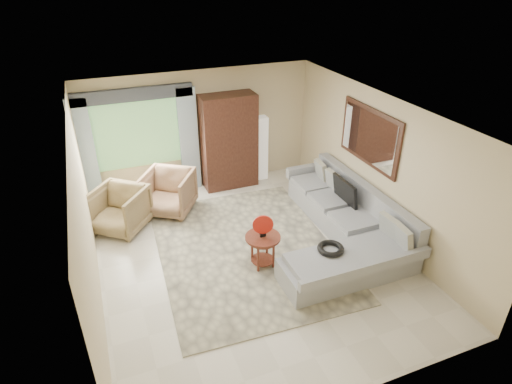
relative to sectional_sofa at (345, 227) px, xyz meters
name	(u,v)px	position (x,y,z in m)	size (l,w,h in m)	color
ground	(250,256)	(-1.78, 0.18, -0.28)	(6.00, 6.00, 0.00)	silver
area_rug	(246,249)	(-1.78, 0.38, -0.27)	(3.00, 4.00, 0.02)	#BFB897
sectional_sofa	(345,227)	(0.00, 0.00, 0.00)	(2.30, 3.46, 0.90)	#989BA0
tv_screen	(345,191)	(0.27, 0.50, 0.44)	(0.06, 0.74, 0.48)	black
garden_hose	(331,248)	(-0.78, -0.79, 0.26)	(0.43, 0.43, 0.09)	black
coffee_table	(263,250)	(-1.68, -0.14, 0.03)	(0.59, 0.59, 0.59)	#4D2314
red_disc	(263,225)	(-1.68, -0.14, 0.53)	(0.34, 0.34, 0.03)	red
armchair_left	(119,210)	(-3.76, 1.89, 0.14)	(0.91, 0.94, 0.85)	olive
armchair_right	(168,192)	(-2.77, 2.21, 0.15)	(0.93, 0.95, 0.87)	#9C6F55
potted_plant	(111,194)	(-3.85, 2.88, 0.00)	(0.50, 0.44, 0.56)	#999999
armoire	(229,142)	(-1.23, 2.90, 0.77)	(1.20, 0.55, 2.10)	black
floor_lamp	(261,148)	(-0.43, 2.96, 0.47)	(0.24, 0.24, 1.50)	silver
window	(137,134)	(-3.13, 3.15, 1.12)	(1.80, 0.04, 1.40)	#669E59
curtain_left	(86,155)	(-4.18, 3.06, 0.87)	(0.40, 0.08, 2.30)	#9EB7CC
curtain_right	(189,140)	(-2.08, 3.06, 0.87)	(0.40, 0.08, 2.30)	#9EB7CC
valance	(132,95)	(-3.13, 3.08, 1.97)	(2.40, 0.12, 0.26)	#1E232D
wall_mirror	(369,137)	(0.68, 0.53, 1.47)	(0.05, 1.70, 1.05)	black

